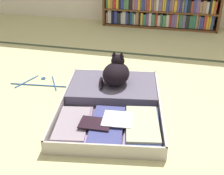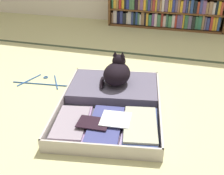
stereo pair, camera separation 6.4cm
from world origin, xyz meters
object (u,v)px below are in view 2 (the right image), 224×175
open_suitcase (112,101)px  black_cat (117,73)px  bookshelf (166,3)px  clothes_hanger (42,82)px

open_suitcase → black_cat: bearing=95.1°
bookshelf → black_cat: bearing=-94.3°
black_cat → clothes_hanger: size_ratio=0.59×
clothes_hanger → black_cat: bearing=-0.6°
open_suitcase → black_cat: size_ratio=3.81×
bookshelf → black_cat: bookshelf is taller
bookshelf → black_cat: (-0.15, -1.98, -0.14)m
bookshelf → clothes_hanger: (-0.81, -1.97, -0.32)m
open_suitcase → clothes_hanger: open_suitcase is taller
open_suitcase → bookshelf: bearing=86.5°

